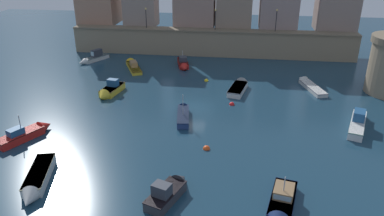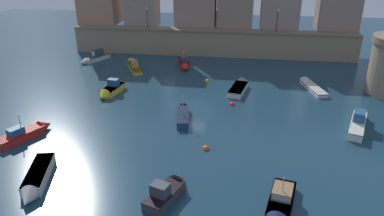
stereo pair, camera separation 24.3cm
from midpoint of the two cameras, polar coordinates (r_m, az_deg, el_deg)
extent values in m
plane|color=#19384C|center=(41.78, 0.51, 0.23)|extent=(120.64, 120.64, 0.00)
cube|color=gray|center=(61.23, 3.22, 9.97)|extent=(45.75, 2.38, 3.99)
cube|color=#73644F|center=(60.75, 3.27, 11.90)|extent=(45.75, 2.68, 0.24)
cube|color=gray|center=(63.62, 0.65, 15.13)|extent=(6.74, 3.90, 5.99)
cube|color=gray|center=(63.94, 6.90, 15.93)|extent=(5.74, 5.89, 8.02)
cube|color=gray|center=(64.00, 13.62, 15.80)|extent=(6.03, 5.64, 8.77)
cube|color=gray|center=(65.17, 21.81, 14.44)|extent=(6.25, 4.97, 7.63)
cylinder|color=black|center=(62.24, -6.83, 13.54)|extent=(0.12, 0.12, 2.89)
sphere|color=#F9D172|center=(61.98, -6.90, 14.99)|extent=(0.32, 0.32, 0.32)
cylinder|color=black|center=(60.39, 3.89, 13.34)|extent=(0.12, 0.12, 2.92)
sphere|color=#F9D172|center=(60.11, 3.93, 14.85)|extent=(0.32, 0.32, 0.32)
cylinder|color=black|center=(60.41, 13.13, 12.90)|extent=(0.12, 0.12, 3.14)
sphere|color=#F9D172|center=(60.12, 13.29, 14.50)|extent=(0.32, 0.32, 0.32)
cube|color=red|center=(56.09, -1.17, 6.97)|extent=(2.30, 4.28, 0.77)
cone|color=red|center=(53.65, -0.92, 6.17)|extent=(1.50, 1.42, 1.25)
cube|color=#610D0C|center=(55.99, -1.18, 7.30)|extent=(2.34, 4.37, 0.08)
cube|color=#333842|center=(55.63, -1.16, 7.60)|extent=(1.44, 1.68, 0.68)
cylinder|color=#B2B2B7|center=(56.14, -1.22, 8.17)|extent=(0.08, 0.08, 1.46)
cube|color=navy|center=(27.59, 13.88, -13.73)|extent=(2.51, 4.68, 0.61)
cube|color=#0F1537|center=(27.44, 13.94, -13.30)|extent=(2.56, 4.77, 0.08)
cube|color=olive|center=(27.41, 14.07, -12.43)|extent=(1.69, 1.97, 0.63)
cube|color=#99B7C6|center=(26.70, 13.84, -13.43)|extent=(1.21, 0.32, 0.38)
cylinder|color=#B2B2B7|center=(26.80, 14.10, -11.90)|extent=(0.08, 0.08, 1.75)
cube|color=silver|center=(31.63, -22.37, -9.39)|extent=(2.68, 5.19, 0.82)
cone|color=silver|center=(29.17, -23.87, -12.75)|extent=(1.69, 1.70, 1.38)
cube|color=#777759|center=(31.44, -22.48, -8.83)|extent=(2.73, 5.29, 0.08)
cube|color=gold|center=(46.63, -12.00, 2.82)|extent=(2.21, 4.05, 0.79)
cone|color=gold|center=(44.71, -13.46, 1.74)|extent=(1.69, 1.31, 1.54)
cube|color=brown|center=(46.51, -12.04, 3.23)|extent=(2.26, 4.14, 0.08)
cube|color=navy|center=(46.59, -11.92, 3.89)|extent=(1.41, 1.05, 0.86)
cube|color=silver|center=(60.62, -14.31, 7.46)|extent=(3.09, 4.42, 0.62)
cone|color=silver|center=(58.99, -16.35, 6.78)|extent=(1.55, 1.60, 1.10)
cube|color=slate|center=(60.55, -14.34, 7.71)|extent=(3.15, 4.51, 0.08)
cube|color=#333842|center=(60.51, -14.25, 8.27)|extent=(1.50, 1.90, 1.07)
cube|color=#99B7C6|center=(59.97, -14.89, 8.12)|extent=(0.64, 0.38, 0.64)
cube|color=navy|center=(38.59, -1.22, -1.31)|extent=(1.82, 4.76, 0.70)
cone|color=navy|center=(41.25, -1.15, 0.43)|extent=(1.28, 1.44, 1.10)
cube|color=#0D1A37|center=(38.46, -1.23, -0.89)|extent=(1.85, 4.85, 0.08)
cylinder|color=#B2B2B7|center=(37.78, -1.25, 0.54)|extent=(0.08, 0.08, 2.22)
cube|color=white|center=(40.16, 24.38, -2.48)|extent=(3.13, 5.97, 0.80)
cone|color=white|center=(43.45, 24.74, -0.57)|extent=(1.62, 1.72, 1.24)
cube|color=slate|center=(40.02, 24.46, -2.02)|extent=(3.19, 6.09, 0.08)
cube|color=navy|center=(40.33, 24.64, -1.07)|extent=(1.56, 1.96, 0.91)
cube|color=#99B7C6|center=(41.11, 24.74, -0.56)|extent=(0.93, 0.37, 0.55)
cube|color=#333338|center=(27.17, -4.04, -13.39)|extent=(2.62, 3.88, 0.80)
cone|color=#333338|center=(28.71, -1.62, -11.01)|extent=(1.66, 1.43, 1.40)
cube|color=black|center=(26.95, -4.07, -12.78)|extent=(2.67, 3.96, 0.08)
cube|color=#333842|center=(26.34, -4.66, -12.46)|extent=(1.48, 1.31, 0.90)
cube|color=red|center=(38.16, -24.83, -3.98)|extent=(3.20, 4.50, 0.77)
cone|color=red|center=(39.37, -21.54, -2.52)|extent=(1.74, 1.68, 1.34)
cube|color=#4D0E0A|center=(38.01, -24.92, -3.52)|extent=(3.26, 4.59, 0.08)
cube|color=navy|center=(37.72, -25.46, -3.24)|extent=(1.41, 1.64, 0.62)
cube|color=#99B7C6|center=(38.00, -24.59, -2.82)|extent=(0.74, 0.41, 0.37)
cylinder|color=#B2B2B7|center=(37.73, -24.87, -2.15)|extent=(0.08, 0.08, 1.76)
cube|color=silver|center=(46.17, 7.28, 2.87)|extent=(2.54, 4.93, 0.68)
cone|color=silver|center=(48.89, 8.05, 4.05)|extent=(1.80, 1.60, 1.57)
cube|color=slate|center=(46.07, 7.30, 3.22)|extent=(2.59, 5.03, 0.08)
cube|color=gold|center=(55.06, -8.75, 6.21)|extent=(3.83, 5.97, 0.50)
cone|color=gold|center=(58.49, -9.35, 7.24)|extent=(1.79, 1.83, 1.31)
cube|color=brown|center=(55.00, -8.76, 6.42)|extent=(3.91, 6.08, 0.08)
cube|color=olive|center=(54.86, -8.78, 6.80)|extent=(1.60, 2.00, 0.70)
cube|color=silver|center=(48.90, 18.38, 2.90)|extent=(2.84, 5.60, 0.48)
cone|color=silver|center=(51.73, 16.81, 4.25)|extent=(1.64, 1.71, 1.30)
cube|color=#504E59|center=(48.83, 18.41, 3.12)|extent=(2.89, 5.71, 0.08)
sphere|color=#EA4C19|center=(33.39, 2.37, -6.34)|extent=(0.65, 0.65, 0.65)
sphere|color=yellow|center=(49.72, 2.45, 4.20)|extent=(0.55, 0.55, 0.55)
sphere|color=red|center=(42.51, 6.35, 0.51)|extent=(0.61, 0.61, 0.61)
camera|label=1|loc=(0.12, -89.83, 0.08)|focal=34.50mm
camera|label=2|loc=(0.12, 90.17, -0.08)|focal=34.50mm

